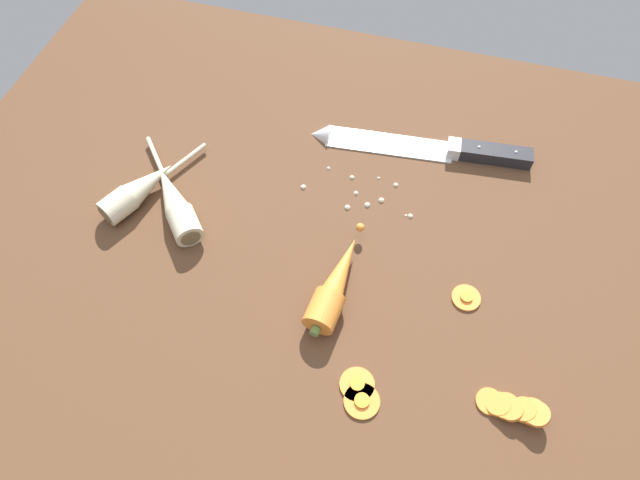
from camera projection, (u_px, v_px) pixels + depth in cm
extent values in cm
cube|color=brown|center=(324.00, 241.00, 79.63)|extent=(120.00, 90.00, 4.00)
cube|color=silver|center=(389.00, 144.00, 86.68)|extent=(20.33, 6.26, 0.50)
cone|color=silver|center=(320.00, 134.00, 87.74)|extent=(3.36, 4.22, 3.96)
cube|color=silver|center=(453.00, 149.00, 85.01)|extent=(2.27, 3.12, 2.20)
cube|color=#232328|center=(495.00, 154.00, 84.40)|extent=(11.21, 3.82, 2.20)
sphere|color=silver|center=(479.00, 147.00, 83.73)|extent=(0.50, 0.50, 0.50)
sphere|color=silver|center=(516.00, 152.00, 83.20)|extent=(0.50, 0.50, 0.50)
cylinder|color=orange|center=(324.00, 311.00, 69.32)|extent=(4.70, 5.27, 4.20)
cone|color=orange|center=(340.00, 273.00, 72.16)|extent=(5.23, 11.97, 3.99)
sphere|color=orange|center=(360.00, 227.00, 76.03)|extent=(1.20, 1.20, 1.20)
cylinder|color=#5B7F3D|center=(315.00, 331.00, 67.84)|extent=(1.30, 1.12, 1.20)
cylinder|color=beige|center=(185.00, 225.00, 76.40)|extent=(6.32, 6.40, 4.00)
cone|color=beige|center=(170.00, 189.00, 79.71)|extent=(8.76, 9.17, 3.80)
cylinder|color=beige|center=(157.00, 159.00, 83.86)|extent=(6.93, 7.65, 0.70)
cylinder|color=brown|center=(191.00, 238.00, 75.22)|extent=(2.29, 2.09, 2.80)
cylinder|color=beige|center=(118.00, 206.00, 78.11)|extent=(5.52, 5.71, 4.00)
cone|color=beige|center=(151.00, 181.00, 80.53)|extent=(6.84, 8.71, 3.80)
cylinder|color=beige|center=(185.00, 160.00, 83.77)|extent=(4.34, 7.93, 0.70)
cylinder|color=brown|center=(105.00, 215.00, 77.24)|extent=(2.65, 1.49, 2.80)
cylinder|color=orange|center=(490.00, 401.00, 65.00)|extent=(3.30, 3.30, 0.70)
cylinder|color=orange|center=(499.00, 404.00, 64.54)|extent=(3.02, 2.97, 1.93)
cylinder|color=orange|center=(506.00, 406.00, 64.19)|extent=(3.26, 3.21, 1.91)
cylinder|color=orange|center=(511.00, 409.00, 63.78)|extent=(3.04, 2.98, 1.90)
cylinder|color=orange|center=(524.00, 410.00, 63.48)|extent=(3.05, 3.00, 1.98)
cylinder|color=orange|center=(532.00, 412.00, 63.13)|extent=(3.24, 3.18, 1.92)
cylinder|color=orange|center=(537.00, 414.00, 62.74)|extent=(3.08, 3.01, 1.72)
cylinder|color=orange|center=(466.00, 297.00, 72.26)|extent=(3.86, 3.86, 0.70)
cylinder|color=#FF9E2B|center=(467.00, 296.00, 72.03)|extent=(1.62, 1.62, 0.16)
cylinder|color=orange|center=(362.00, 401.00, 65.01)|extent=(4.40, 4.40, 0.70)
cylinder|color=#FF9E2B|center=(362.00, 400.00, 64.78)|extent=(1.85, 1.85, 0.16)
cylinder|color=orange|center=(357.00, 384.00, 66.09)|extent=(4.31, 4.31, 0.70)
cylinder|color=#FF9E2B|center=(357.00, 383.00, 65.86)|extent=(1.81, 1.81, 0.16)
sphere|color=beige|center=(329.00, 167.00, 84.08)|extent=(0.56, 0.56, 0.56)
sphere|color=beige|center=(356.00, 192.00, 81.46)|extent=(0.73, 0.73, 0.73)
sphere|color=beige|center=(406.00, 215.00, 79.45)|extent=(0.41, 0.41, 0.41)
sphere|color=beige|center=(379.00, 177.00, 83.11)|extent=(0.45, 0.45, 0.45)
sphere|color=beige|center=(396.00, 184.00, 82.27)|extent=(0.76, 0.76, 0.76)
sphere|color=beige|center=(303.00, 186.00, 82.03)|extent=(0.83, 0.83, 0.83)
sphere|color=beige|center=(352.00, 176.00, 83.05)|extent=(0.74, 0.74, 0.74)
sphere|color=beige|center=(382.00, 199.00, 80.69)|extent=(0.90, 0.90, 0.90)
sphere|color=beige|center=(411.00, 215.00, 79.24)|extent=(0.77, 0.77, 0.77)
sphere|color=beige|center=(348.00, 206.00, 80.01)|extent=(0.86, 0.86, 0.86)
sphere|color=beige|center=(367.00, 204.00, 80.25)|extent=(0.86, 0.86, 0.86)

